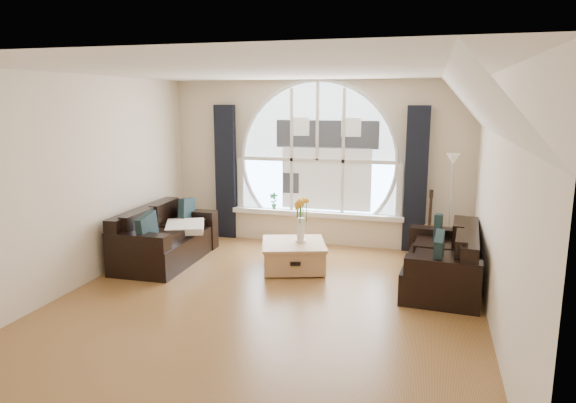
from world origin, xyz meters
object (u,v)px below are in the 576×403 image
object	(u,v)px
sofa_right	(441,257)
coffee_chest	(294,254)
guitar	(430,223)
vase_flowers	(301,215)
floor_lamp	(450,206)
potted_plant	(274,201)
sofa_left	(166,235)

from	to	relation	value
sofa_right	coffee_chest	world-z (taller)	sofa_right
guitar	coffee_chest	bearing A→B (deg)	-146.21
sofa_right	vase_flowers	world-z (taller)	vase_flowers
vase_flowers	guitar	bearing A→B (deg)	31.87
floor_lamp	guitar	size ratio (longest dim) A/B	1.51
coffee_chest	vase_flowers	xyz separation A→B (m)	(0.08, 0.07, 0.56)
guitar	potted_plant	bearing A→B (deg)	176.18
coffee_chest	sofa_left	bearing A→B (deg)	166.30
sofa_left	sofa_right	distance (m)	3.94
sofa_left	guitar	world-z (taller)	guitar
floor_lamp	coffee_chest	bearing A→B (deg)	-151.49
sofa_left	potted_plant	bearing A→B (deg)	51.39
sofa_left	vase_flowers	bearing A→B (deg)	5.03
sofa_left	guitar	bearing A→B (deg)	18.07
sofa_right	floor_lamp	distance (m)	1.39
sofa_left	potted_plant	world-z (taller)	potted_plant
floor_lamp	potted_plant	distance (m)	2.88
sofa_right	potted_plant	world-z (taller)	potted_plant
floor_lamp	guitar	xyz separation A→B (m)	(-0.29, 0.00, -0.27)
guitar	sofa_right	bearing A→B (deg)	-81.42
coffee_chest	guitar	xyz separation A→B (m)	(1.85, 1.17, 0.32)
floor_lamp	sofa_right	bearing A→B (deg)	-95.32
sofa_left	coffee_chest	world-z (taller)	sofa_left
vase_flowers	floor_lamp	world-z (taller)	floor_lamp
coffee_chest	floor_lamp	size ratio (longest dim) A/B	0.55
sofa_right	potted_plant	xyz separation A→B (m)	(-2.75, 1.58, 0.29)
vase_flowers	potted_plant	distance (m)	1.58
sofa_left	floor_lamp	size ratio (longest dim) A/B	1.12
sofa_right	vase_flowers	distance (m)	1.98
coffee_chest	sofa_right	bearing A→B (deg)	-22.85
coffee_chest	potted_plant	bearing A→B (deg)	99.20
sofa_left	floor_lamp	world-z (taller)	floor_lamp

